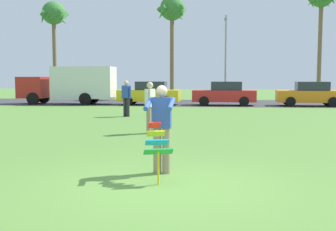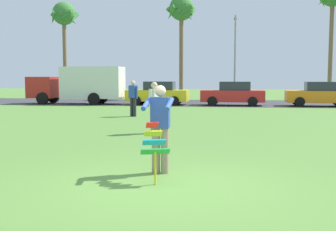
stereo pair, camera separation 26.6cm
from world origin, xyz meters
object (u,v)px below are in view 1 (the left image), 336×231
parked_truck_red_cab (73,84)px  palm_tree_left_near (54,17)px  person_walker_near (150,106)px  palm_tree_right_near (172,13)px  streetlight_pole (226,52)px  parked_car_red (225,94)px  parked_car_yellow (150,94)px  parked_car_orange (310,94)px  person_walker_far (126,97)px  person_kite_flyer (162,125)px  kite_held (157,144)px  palm_tree_centre_far (321,1)px

parked_truck_red_cab → palm_tree_left_near: bearing=119.0°
palm_tree_left_near → person_walker_near: bearing=-61.2°
palm_tree_right_near → streetlight_pole: palm_tree_right_near is taller
parked_truck_red_cab → parked_car_red: 10.62m
parked_car_yellow → parked_car_orange: 10.68m
streetlight_pole → person_walker_far: size_ratio=4.05×
parked_car_yellow → streetlight_pole: size_ratio=0.60×
person_kite_flyer → person_walker_far: same height
kite_held → person_walker_near: 6.55m
parked_car_yellow → person_walker_near: bearing=-80.5°
palm_tree_centre_far → parked_car_orange: bearing=-105.9°
streetlight_pole → person_walker_far: bearing=-107.4°
palm_tree_centre_far → person_walker_far: 23.78m
parked_car_yellow → parked_car_red: 5.13m
parked_truck_red_cab → parked_car_red: parked_truck_red_cab is taller
parked_car_orange → palm_tree_centre_far: bearing=74.1°
parked_car_yellow → person_walker_near: person_walker_near is taller
parked_car_orange → streetlight_pole: bearing=127.1°
parked_car_red → parked_car_orange: 5.55m
parked_truck_red_cab → person_walker_far: size_ratio=3.89×
parked_car_red → parked_car_yellow: bearing=180.0°
parked_car_red → palm_tree_right_near: palm_tree_right_near is taller
palm_tree_left_near → person_walker_far: palm_tree_left_near is taller
parked_truck_red_cab → palm_tree_right_near: size_ratio=0.76×
streetlight_pole → parked_truck_red_cab: bearing=-146.3°
palm_tree_right_near → parked_car_orange: bearing=-38.7°
palm_tree_centre_far → person_walker_near: 27.59m
parked_truck_red_cab → palm_tree_left_near: size_ratio=0.77×
parked_truck_red_cab → person_walker_far: 10.41m
person_kite_flyer → parked_car_orange: person_kite_flyer is taller
palm_tree_centre_far → streetlight_pole: (-8.18, -2.54, -4.47)m
parked_car_yellow → palm_tree_right_near: palm_tree_right_near is taller
person_walker_far → palm_tree_left_near: bearing=121.5°
parked_car_yellow → parked_car_orange: bearing=-0.0°
kite_held → person_kite_flyer: bearing=91.0°
palm_tree_right_near → palm_tree_left_near: bearing=177.0°
parked_truck_red_cab → palm_tree_centre_far: bearing=27.1°
palm_tree_left_near → streetlight_pole: size_ratio=1.25×
palm_tree_left_near → person_walker_near: 27.10m
person_walker_near → palm_tree_left_near: bearing=118.8°
parked_car_orange → person_walker_near: person_walker_near is taller
kite_held → parked_car_yellow: bearing=99.8°
person_kite_flyer → person_walker_far: bearing=106.0°
parked_car_orange → person_walker_near: size_ratio=2.46×
parked_truck_red_cab → parked_car_red: bearing=-0.0°
parked_truck_red_cab → palm_tree_left_near: (-4.78, 8.62, 5.91)m
palm_tree_right_near → person_walker_far: palm_tree_right_near is taller
parked_car_orange → streetlight_pole: 9.54m
person_walker_far → person_kite_flyer: bearing=-74.0°
kite_held → parked_truck_red_cab: parked_truck_red_cab is taller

